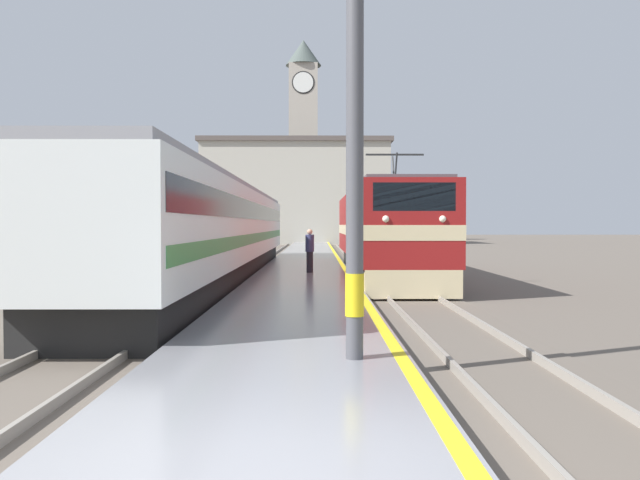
% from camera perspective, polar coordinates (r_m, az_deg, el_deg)
% --- Properties ---
extents(ground_plane, '(200.00, 200.00, 0.00)m').
position_cam_1_polar(ground_plane, '(34.72, -1.16, -2.18)').
color(ground_plane, '#60564C').
extents(platform, '(3.74, 140.00, 0.30)m').
position_cam_1_polar(platform, '(29.72, -1.30, -2.50)').
color(platform, gray).
rests_on(platform, ground).
extents(rail_track_near, '(2.83, 140.00, 0.16)m').
position_cam_1_polar(rail_track_near, '(29.85, 4.95, -2.71)').
color(rail_track_near, '#60564C').
rests_on(rail_track_near, ground).
extents(rail_track_far, '(2.83, 140.00, 0.16)m').
position_cam_1_polar(rail_track_far, '(29.97, -7.57, -2.70)').
color(rail_track_far, '#60564C').
rests_on(rail_track_far, ground).
extents(locomotive_train, '(2.92, 17.86, 4.66)m').
position_cam_1_polar(locomotive_train, '(26.40, 5.64, 0.78)').
color(locomotive_train, black).
rests_on(locomotive_train, ground).
extents(passenger_train, '(2.92, 30.21, 3.65)m').
position_cam_1_polar(passenger_train, '(24.75, -9.11, 0.95)').
color(passenger_train, black).
rests_on(passenger_train, ground).
extents(catenary_mast, '(2.50, 0.27, 8.49)m').
position_cam_1_polar(catenary_mast, '(9.05, 3.77, 16.52)').
color(catenary_mast, '#4C4C51').
rests_on(catenary_mast, platform).
extents(person_on_platform, '(0.34, 0.34, 1.71)m').
position_cam_1_polar(person_on_platform, '(24.47, -0.94, -0.88)').
color(person_on_platform, '#23232D').
rests_on(person_on_platform, platform).
extents(clock_tower, '(4.67, 4.67, 26.51)m').
position_cam_1_polar(clock_tower, '(83.56, -1.52, 9.58)').
color(clock_tower, '#ADA393').
rests_on(clock_tower, ground).
extents(station_building, '(20.97, 9.64, 11.56)m').
position_cam_1_polar(station_building, '(70.73, -2.19, 4.36)').
color(station_building, '#B7B2A3').
rests_on(station_building, ground).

